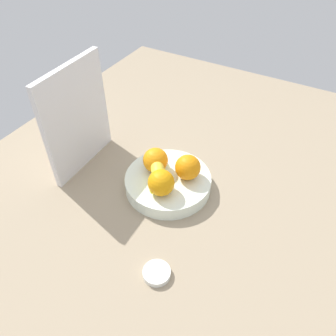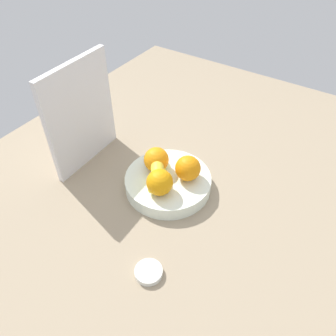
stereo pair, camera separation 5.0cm
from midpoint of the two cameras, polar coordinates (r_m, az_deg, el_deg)
ground_plane at (r=108.16cm, az=-0.34°, el=-4.68°), size 180.00×140.00×3.00cm
fruit_bowl at (r=106.93cm, az=-1.34°, el=-2.48°), size 27.36×27.36×4.50cm
orange_front_left at (r=102.83cm, az=2.00°, el=0.08°), size 7.98×7.98×7.98cm
orange_front_right at (r=105.44cm, az=-3.50°, el=1.32°), size 7.98×7.98×7.98cm
orange_center at (r=98.13cm, az=-2.65°, el=-2.55°), size 7.98×7.98×7.98cm
banana_bunch at (r=103.04cm, az=-3.19°, el=-0.54°), size 17.37×13.44×6.20cm
cutting_board at (r=110.98cm, az=-16.53°, el=8.05°), size 28.04×2.56×36.00cm
jar_lid at (r=89.35cm, az=-3.63°, el=-17.47°), size 7.19×7.19×1.64cm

